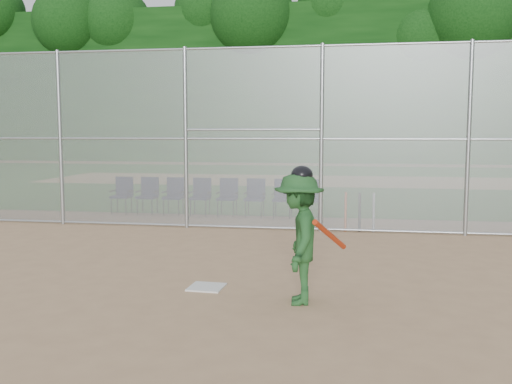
# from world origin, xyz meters

# --- Properties ---
(ground) EXTENTS (100.00, 100.00, 0.00)m
(ground) POSITION_xyz_m (0.00, 0.00, 0.00)
(ground) COLOR tan
(ground) RESTS_ON ground
(grass_strip) EXTENTS (100.00, 100.00, 0.00)m
(grass_strip) POSITION_xyz_m (0.00, 18.00, 0.01)
(grass_strip) COLOR #245C1B
(grass_strip) RESTS_ON ground
(dirt_patch_far) EXTENTS (24.00, 24.00, 0.00)m
(dirt_patch_far) POSITION_xyz_m (0.00, 18.00, 0.01)
(dirt_patch_far) COLOR tan
(dirt_patch_far) RESTS_ON ground
(backstop_fence) EXTENTS (16.09, 0.09, 4.00)m
(backstop_fence) POSITION_xyz_m (0.00, 5.00, 2.07)
(backstop_fence) COLOR gray
(backstop_fence) RESTS_ON ground
(treeline) EXTENTS (81.00, 60.00, 11.00)m
(treeline) POSITION_xyz_m (0.00, 20.00, 5.50)
(treeline) COLOR black
(treeline) RESTS_ON ground
(home_plate) EXTENTS (0.49, 0.49, 0.02)m
(home_plate) POSITION_xyz_m (-0.31, 0.20, 0.01)
(home_plate) COLOR silver
(home_plate) RESTS_ON ground
(batter_at_plate) EXTENTS (0.94, 1.32, 1.73)m
(batter_at_plate) POSITION_xyz_m (1.01, -0.28, 0.84)
(batter_at_plate) COLOR #1E4C21
(batter_at_plate) RESTS_ON ground
(spare_bats) EXTENTS (0.66, 0.27, 0.85)m
(spare_bats) POSITION_xyz_m (1.83, 5.14, 0.42)
(spare_bats) COLOR #D84C14
(spare_bats) RESTS_ON ground
(chair_0) EXTENTS (0.54, 0.52, 0.96)m
(chair_0) POSITION_xyz_m (-4.33, 6.86, 0.48)
(chair_0) COLOR #0F183A
(chair_0) RESTS_ON ground
(chair_1) EXTENTS (0.54, 0.52, 0.96)m
(chair_1) POSITION_xyz_m (-3.62, 6.86, 0.48)
(chair_1) COLOR #0F183A
(chair_1) RESTS_ON ground
(chair_2) EXTENTS (0.54, 0.52, 0.96)m
(chair_2) POSITION_xyz_m (-2.91, 6.86, 0.48)
(chair_2) COLOR #0F183A
(chair_2) RESTS_ON ground
(chair_3) EXTENTS (0.54, 0.52, 0.96)m
(chair_3) POSITION_xyz_m (-2.19, 6.86, 0.48)
(chair_3) COLOR #0F183A
(chair_3) RESTS_ON ground
(chair_4) EXTENTS (0.54, 0.52, 0.96)m
(chair_4) POSITION_xyz_m (-1.48, 6.86, 0.48)
(chair_4) COLOR #0F183A
(chair_4) RESTS_ON ground
(chair_5) EXTENTS (0.54, 0.52, 0.96)m
(chair_5) POSITION_xyz_m (-0.77, 6.86, 0.48)
(chair_5) COLOR #0F183A
(chair_5) RESTS_ON ground
(chair_6) EXTENTS (0.54, 0.52, 0.96)m
(chair_6) POSITION_xyz_m (-0.05, 6.86, 0.48)
(chair_6) COLOR #0F183A
(chair_6) RESTS_ON ground
(chair_7) EXTENTS (0.54, 0.52, 0.96)m
(chair_7) POSITION_xyz_m (0.66, 6.86, 0.48)
(chair_7) COLOR #0F183A
(chair_7) RESTS_ON ground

